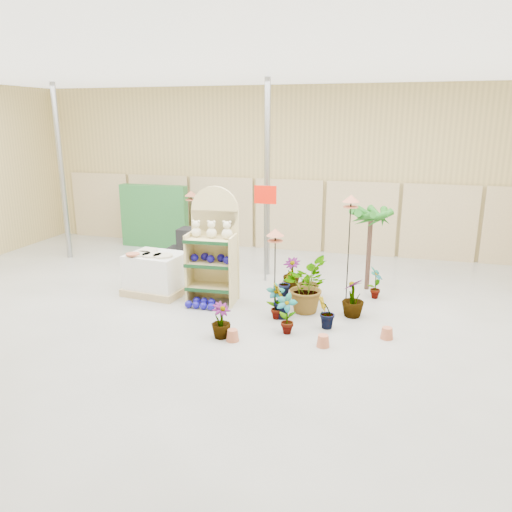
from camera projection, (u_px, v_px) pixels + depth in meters
The scene contains 24 objects.
room at pixel (231, 199), 9.06m from camera, with size 15.20×12.10×4.70m.
display_shelf at pixel (214, 249), 10.10m from camera, with size 1.01×0.68×2.33m.
teddy_bears at pixel (213, 231), 9.88m from camera, with size 0.86×0.22×0.36m.
gazing_balls_shelf at pixel (212, 258), 10.00m from camera, with size 0.86×0.29×0.16m.
gazing_balls_floor at pixel (202, 304), 9.89m from camera, with size 0.63×0.39×0.15m.
pallet_stack at pixel (156, 274), 10.62m from camera, with size 1.33×1.15×0.91m.
charcoal_planters at pixel (186, 251), 12.50m from camera, with size 0.80×0.50×1.00m.
trellis_stock at pixel (154, 216), 14.38m from camera, with size 2.00×0.30×1.80m, color #23602B.
offer_sign at pixel (265, 214), 11.12m from camera, with size 0.50×0.08×2.20m.
bird_table_front at pixel (275, 235), 9.45m from camera, with size 0.34×0.34×1.61m.
bird_table_right at pixel (351, 203), 9.75m from camera, with size 0.34×0.34×2.19m.
bird_table_back at pixel (191, 196), 13.04m from camera, with size 0.34×0.34×1.81m.
palm at pixel (371, 216), 10.55m from camera, with size 0.70×0.70×1.91m.
potted_plant_0 at pixel (276, 302), 9.26m from camera, with size 0.36×0.24×0.68m, color #195C16.
potted_plant_1 at pixel (281, 301), 9.25m from camera, with size 0.40×0.32×0.72m, color #195C16.
potted_plant_2 at pixel (305, 285), 9.59m from camera, with size 0.94×0.82×1.05m, color #195C16.
potted_plant_3 at pixel (353, 298), 9.36m from camera, with size 0.42×0.42×0.74m, color #195C16.
potted_plant_4 at pixel (376, 283), 10.31m from camera, with size 0.36×0.24×0.68m, color #195C16.
potted_plant_5 at pixel (286, 283), 10.50m from camera, with size 0.31×0.25×0.57m, color #195C16.
potted_plant_6 at pixel (308, 281), 10.28m from camera, with size 0.71×0.61×0.78m, color #195C16.
potted_plant_7 at pixel (221, 321), 8.48m from camera, with size 0.34×0.34×0.61m, color #195C16.
potted_plant_8 at pixel (286, 314), 8.62m from camera, with size 0.38×0.26×0.72m, color #195C16.
potted_plant_9 at pixel (326, 313), 8.83m from camera, with size 0.33×0.27×0.61m, color #195C16.
potted_plant_11 at pixel (291, 273), 10.97m from camera, with size 0.38×0.38×0.68m, color #195C16.
Camera 1 is at (2.89, -7.63, 3.62)m, focal length 35.00 mm.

